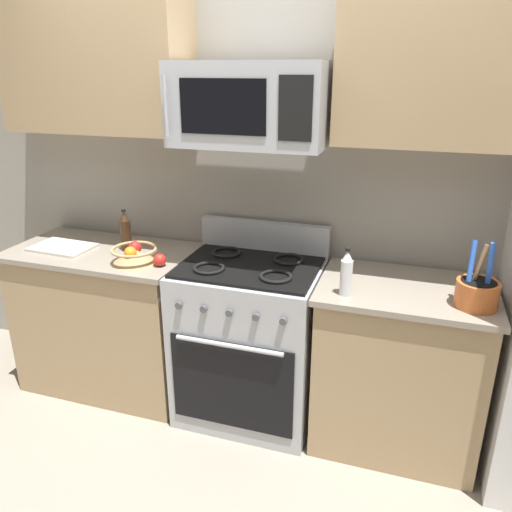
# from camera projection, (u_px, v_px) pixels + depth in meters

# --- Properties ---
(ground_plane) EXTENTS (16.00, 16.00, 0.00)m
(ground_plane) POSITION_uv_depth(u_px,v_px,m) (209.00, 486.00, 2.46)
(ground_plane) COLOR gray
(wall_back) EXTENTS (8.00, 0.10, 2.60)m
(wall_back) POSITION_uv_depth(u_px,v_px,m) (270.00, 182.00, 2.89)
(wall_back) COLOR #9E998E
(wall_back) RESTS_ON ground
(counter_left) EXTENTS (1.07, 0.60, 0.91)m
(counter_left) POSITION_uv_depth(u_px,v_px,m) (109.00, 318.00, 3.13)
(counter_left) COLOR tan
(counter_left) RESTS_ON ground
(range_oven) EXTENTS (0.76, 0.65, 1.09)m
(range_oven) POSITION_uv_depth(u_px,v_px,m) (250.00, 339.00, 2.86)
(range_oven) COLOR #B2B5BA
(range_oven) RESTS_ON ground
(counter_right) EXTENTS (0.85, 0.60, 0.91)m
(counter_right) POSITION_uv_depth(u_px,v_px,m) (398.00, 366.00, 2.62)
(counter_right) COLOR tan
(counter_right) RESTS_ON ground
(microwave) EXTENTS (0.75, 0.44, 0.40)m
(microwave) POSITION_uv_depth(u_px,v_px,m) (251.00, 104.00, 2.43)
(microwave) COLOR #B2B5BA
(upper_cabinets_left) EXTENTS (1.06, 0.34, 0.72)m
(upper_cabinets_left) POSITION_uv_depth(u_px,v_px,m) (96.00, 64.00, 2.74)
(upper_cabinets_left) COLOR tan
(upper_cabinets_right) EXTENTS (0.84, 0.34, 0.72)m
(upper_cabinets_right) POSITION_uv_depth(u_px,v_px,m) (434.00, 64.00, 2.24)
(upper_cabinets_right) COLOR tan
(utensil_crock) EXTENTS (0.19, 0.19, 0.32)m
(utensil_crock) POSITION_uv_depth(u_px,v_px,m) (477.00, 292.00, 2.24)
(utensil_crock) COLOR #D1662D
(utensil_crock) RESTS_ON counter_right
(fruit_basket) EXTENTS (0.25, 0.25, 0.11)m
(fruit_basket) POSITION_uv_depth(u_px,v_px,m) (134.00, 254.00, 2.75)
(fruit_basket) COLOR tan
(fruit_basket) RESTS_ON counter_left
(apple_loose) EXTENTS (0.07, 0.07, 0.07)m
(apple_loose) POSITION_uv_depth(u_px,v_px,m) (160.00, 260.00, 2.71)
(apple_loose) COLOR red
(apple_loose) RESTS_ON counter_left
(cutting_board) EXTENTS (0.36, 0.26, 0.02)m
(cutting_board) POSITION_uv_depth(u_px,v_px,m) (62.00, 247.00, 2.98)
(cutting_board) COLOR silver
(cutting_board) RESTS_ON counter_left
(bottle_vinegar) EXTENTS (0.06, 0.06, 0.24)m
(bottle_vinegar) POSITION_uv_depth(u_px,v_px,m) (346.00, 273.00, 2.35)
(bottle_vinegar) COLOR silver
(bottle_vinegar) RESTS_ON counter_right
(bottle_soy) EXTENTS (0.06, 0.06, 0.25)m
(bottle_soy) POSITION_uv_depth(u_px,v_px,m) (125.00, 232.00, 2.92)
(bottle_soy) COLOR #382314
(bottle_soy) RESTS_ON counter_left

